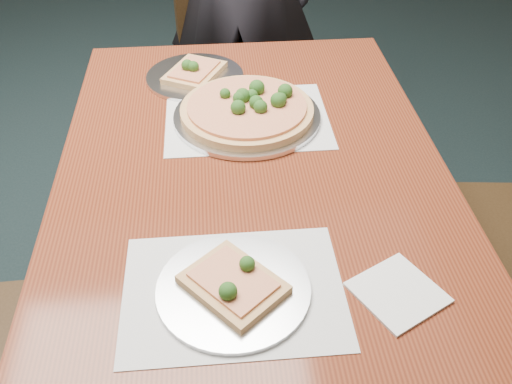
{
  "coord_description": "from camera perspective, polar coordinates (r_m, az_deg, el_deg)",
  "views": [
    {
      "loc": [
        0.37,
        -1.29,
        1.55
      ],
      "look_at": [
        0.45,
        -0.34,
        0.75
      ],
      "focal_mm": 40.0,
      "sensor_mm": 36.0,
      "label": 1
    }
  ],
  "objects": [
    {
      "name": "placemat_main",
      "position": [
        1.49,
        -0.9,
        7.39
      ],
      "size": [
        0.42,
        0.32,
        0.0
      ],
      "primitive_type": "cube",
      "color": "white",
      "rests_on": "dining_table"
    },
    {
      "name": "dining_table",
      "position": [
        1.31,
        0.0,
        -3.09
      ],
      "size": [
        0.9,
        1.5,
        0.75
      ],
      "color": "#561F11",
      "rests_on": "ground"
    },
    {
      "name": "placemat_near",
      "position": [
        1.05,
        -2.26,
        -9.87
      ],
      "size": [
        0.4,
        0.3,
        0.0
      ],
      "primitive_type": "cube",
      "color": "white",
      "rests_on": "dining_table"
    },
    {
      "name": "slice_plate_far",
      "position": [
        1.68,
        -6.16,
        11.62
      ],
      "size": [
        0.28,
        0.28,
        0.06
      ],
      "color": "silver",
      "rests_on": "dining_table"
    },
    {
      "name": "chair_far",
      "position": [
        2.35,
        -1.89,
        13.6
      ],
      "size": [
        0.52,
        0.52,
        0.91
      ],
      "rotation": [
        0.0,
        0.0,
        0.27
      ],
      "color": "black",
      "rests_on": "ground"
    },
    {
      "name": "ground",
      "position": [
        2.05,
        -13.84,
        -10.91
      ],
      "size": [
        8.0,
        8.0,
        0.0
      ],
      "primitive_type": "plane",
      "color": "black",
      "rests_on": "ground"
    },
    {
      "name": "slice_plate_near",
      "position": [
        1.04,
        -2.26,
        -9.43
      ],
      "size": [
        0.28,
        0.28,
        0.06
      ],
      "color": "silver",
      "rests_on": "dining_table"
    },
    {
      "name": "napkin",
      "position": [
        1.08,
        14.0,
        -9.72
      ],
      "size": [
        0.19,
        0.19,
        0.01
      ],
      "primitive_type": "cube",
      "rotation": [
        0.0,
        0.0,
        0.49
      ],
      "color": "white",
      "rests_on": "dining_table"
    },
    {
      "name": "pizza_pan",
      "position": [
        1.48,
        -0.8,
        8.17
      ],
      "size": [
        0.38,
        0.38,
        0.07
      ],
      "color": "silver",
      "rests_on": "dining_table"
    }
  ]
}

